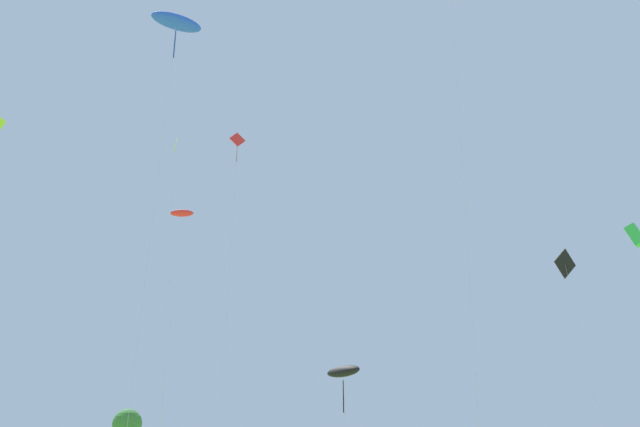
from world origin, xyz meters
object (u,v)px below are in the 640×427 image
Objects in this scene: kite_red_parafoil at (182,214)px; tree_distant_left at (127,424)px; kite_red_diamond at (237,154)px; kite_lime_diamond at (175,157)px; kite_black_parafoil at (343,371)px; kite_blue_parafoil at (176,22)px; kite_black_diamond at (565,265)px; kite_green_box at (636,235)px.

kite_red_parafoil reaches higher than tree_distant_left.
tree_distant_left is (-21.44, 34.75, -23.32)m from kite_red_diamond.
kite_lime_diamond reaches higher than kite_red_diamond.
kite_black_parafoil is at bearing -49.13° from tree_distant_left.
kite_blue_parafoil is 4.13× the size of kite_black_parafoil.
kite_black_diamond is at bearing -9.02° from kite_lime_diamond.
kite_red_parafoil is at bearing -65.87° from tree_distant_left.
kite_black_diamond is at bearing -171.51° from kite_green_box.
kite_black_parafoil is 0.26× the size of kite_red_diamond.
kite_black_parafoil is 18.06m from kite_red_parafoil.
kite_green_box is 2.58× the size of kite_black_parafoil.
kite_red_parafoil is (-31.58, -9.34, 2.41)m from kite_black_diamond.
kite_red_parafoil is 3.11× the size of tree_distant_left.
kite_blue_parafoil is 1.09× the size of kite_red_diamond.
tree_distant_left is (-31.37, 36.26, -2.98)m from kite_black_parafoil.
kite_lime_diamond is 1.73× the size of kite_red_parafoil.
kite_red_diamond is at bearing -41.20° from kite_lime_diamond.
kite_black_diamond is at bearing -33.30° from tree_distant_left.
kite_green_box reaches higher than tree_distant_left.
tree_distant_left is (-19.78, 49.48, -27.56)m from kite_blue_parafoil.
kite_black_diamond is at bearing 8.75° from kite_black_parafoil.
kite_green_box is 0.63× the size of kite_blue_parafoil.
kite_red_parafoil is at bearing -68.10° from kite_lime_diamond.
kite_red_diamond reaches higher than kite_black_diamond.
kite_black_diamond is (37.74, -5.99, -14.56)m from kite_lime_diamond.
kite_red_diamond is at bearing -177.15° from kite_black_diamond.
kite_red_parafoil is at bearing -164.88° from kite_green_box.
kite_lime_diamond is 11.81m from kite_red_diamond.
kite_black_diamond is (30.90, 16.19, -15.38)m from kite_blue_parafoil.
kite_red_parafoil is (-0.68, 6.85, -12.97)m from kite_blue_parafoil.
tree_distant_left is (-57.37, 32.29, -14.98)m from kite_green_box.
kite_blue_parafoil is 30.22m from kite_black_parafoil.
kite_red_diamond is at bearing 171.34° from kite_black_parafoil.
kite_black_diamond is (19.31, 2.97, 9.20)m from kite_black_parafoil.
kite_red_parafoil is (-38.28, -10.34, -0.39)m from kite_green_box.
tree_distant_left is at bearing 146.70° from kite_black_diamond.
kite_green_box is at bearing 24.58° from kite_blue_parafoil.
kite_blue_parafoil reaches higher than tree_distant_left.
kite_green_box is 1.05× the size of kite_red_parafoil.
kite_black_parafoil is at bearing 48.76° from kite_blue_parafoil.
kite_red_diamond is at bearing 73.44° from kite_red_parafoil.
kite_blue_parafoil reaches higher than kite_black_parafoil.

